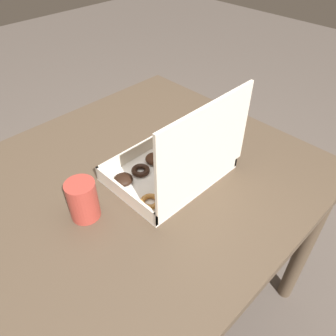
% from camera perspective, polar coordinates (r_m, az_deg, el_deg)
% --- Properties ---
extents(ground_plane, '(8.00, 8.00, 0.00)m').
position_cam_1_polar(ground_plane, '(1.52, -3.18, -21.59)').
color(ground_plane, '#564C44').
extents(dining_table, '(0.97, 0.88, 0.72)m').
position_cam_1_polar(dining_table, '(1.02, -4.44, -5.45)').
color(dining_table, '#4C3D2D').
rests_on(dining_table, ground_plane).
extents(donut_box, '(0.32, 0.25, 0.28)m').
position_cam_1_polar(donut_box, '(0.89, 1.59, 0.71)').
color(donut_box, silver).
rests_on(donut_box, dining_table).
extents(coffee_mug, '(0.07, 0.07, 0.11)m').
position_cam_1_polar(coffee_mug, '(0.82, -14.61, -5.34)').
color(coffee_mug, '#A3382D').
rests_on(coffee_mug, dining_table).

